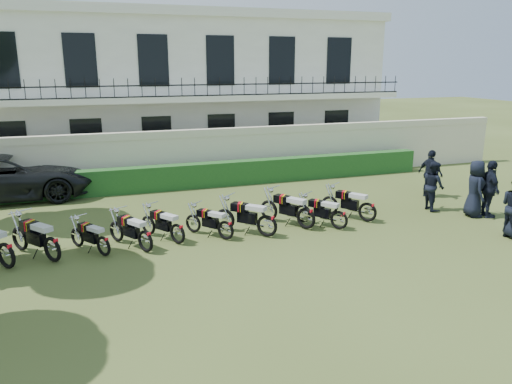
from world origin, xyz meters
The scene contains 19 objects.
ground centered at (0.00, 0.00, 0.00)m, with size 100.00×100.00×0.00m, color #3D491D.
perimeter_wall centered at (0.00, 8.00, 1.17)m, with size 30.00×0.35×2.30m.
hedge centered at (1.00, 7.20, 0.50)m, with size 18.00×0.60×1.00m, color #18441A.
building centered at (0.00, 13.96, 3.71)m, with size 20.40×9.60×7.40m.
motorcycle_0 centered at (-6.64, 0.39, 0.54)m, with size 1.47×1.69×1.16m.
motorcycle_1 centered at (-5.57, 0.48, 0.54)m, with size 1.37×1.77×1.16m.
motorcycle_2 centered at (-4.32, 0.49, 0.43)m, with size 1.04×1.46×0.94m.
motorcycle_3 centered at (-3.23, 0.42, 0.48)m, with size 1.08×1.67×1.04m.
motorcycle_4 centered at (-2.29, 0.78, 0.46)m, with size 1.08×1.59×1.00m.
motorcycle_5 centered at (-0.90, 0.68, 0.44)m, with size 1.18×1.42×0.96m.
motorcycle_6 centered at (0.31, 0.50, 0.53)m, with size 1.54×1.56×1.14m.
motorcycle_7 centered at (1.70, 0.80, 0.53)m, with size 1.23×1.81×1.14m.
motorcycle_8 centered at (2.65, 0.44, 0.46)m, with size 1.20×1.51×1.00m.
motorcycle_9 centered at (3.88, 0.82, 0.50)m, with size 1.23×1.69×1.09m.
suv centered at (-7.46, 7.65, 0.86)m, with size 2.86×6.21×1.73m, color black.
officer_2 centered at (7.97, 0.02, 0.96)m, with size 1.13×0.47×1.93m, color black.
officer_3 centered at (7.61, 0.28, 0.95)m, with size 0.93×0.61×1.90m, color black.
officer_4 centered at (6.78, 1.35, 0.86)m, with size 0.84×0.65×1.73m, color black.
officer_5 centered at (7.80, 2.83, 0.91)m, with size 1.07×0.44×1.82m, color black.
Camera 1 is at (-4.51, -12.59, 5.02)m, focal length 35.00 mm.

